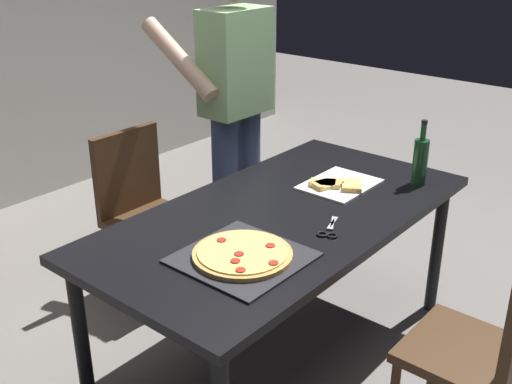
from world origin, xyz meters
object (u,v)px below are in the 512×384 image
dining_table (282,226)px  person_serving_pizza (234,103)px  chair_far_side (142,204)px  wine_bottle (420,160)px  pepperoni_pizza_on_tray (242,255)px  chair_near_camera (491,344)px  kitchen_scissors (329,231)px

dining_table → person_serving_pizza: bearing=55.3°
chair_far_side → wine_bottle: wine_bottle is taller
pepperoni_pizza_on_tray → wine_bottle: (1.08, -0.17, 0.10)m
dining_table → wine_bottle: (0.66, -0.31, 0.19)m
dining_table → chair_far_side: size_ratio=1.99×
chair_near_camera → person_serving_pizza: 1.81m
wine_bottle → dining_table: bearing=155.1°
chair_near_camera → dining_table: bearing=90.0°
chair_near_camera → kitchen_scissors: 0.73m
pepperoni_pizza_on_tray → kitchen_scissors: bearing=-17.4°
person_serving_pizza → dining_table: bearing=-124.7°
dining_table → pepperoni_pizza_on_tray: (-0.42, -0.14, 0.09)m
chair_far_side → wine_bottle: size_ratio=2.85×
kitchen_scissors → dining_table: bearing=82.6°
pepperoni_pizza_on_tray → chair_far_side: bearing=68.6°
person_serving_pizza → kitchen_scissors: size_ratio=8.86×
kitchen_scissors → person_serving_pizza: bearing=61.5°
dining_table → kitchen_scissors: (-0.03, -0.26, 0.08)m
dining_table → pepperoni_pizza_on_tray: bearing=-161.8°
chair_far_side → pepperoni_pizza_on_tray: bearing=-111.4°
wine_bottle → kitchen_scissors: wine_bottle is taller
person_serving_pizza → chair_far_side: bearing=156.4°
person_serving_pizza → pepperoni_pizza_on_tray: bearing=-137.0°
pepperoni_pizza_on_tray → kitchen_scissors: (0.39, -0.12, -0.01)m
dining_table → person_serving_pizza: (0.50, 0.73, 0.32)m
person_serving_pizza → wine_bottle: (0.16, -1.03, -0.13)m
kitchen_scissors → chair_far_side: bearing=88.4°
pepperoni_pizza_on_tray → person_serving_pizza: bearing=43.0°
person_serving_pizza → pepperoni_pizza_on_tray: size_ratio=4.04×
chair_near_camera → pepperoni_pizza_on_tray: size_ratio=2.08×
dining_table → wine_bottle: wine_bottle is taller
dining_table → chair_near_camera: bearing=-90.0°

